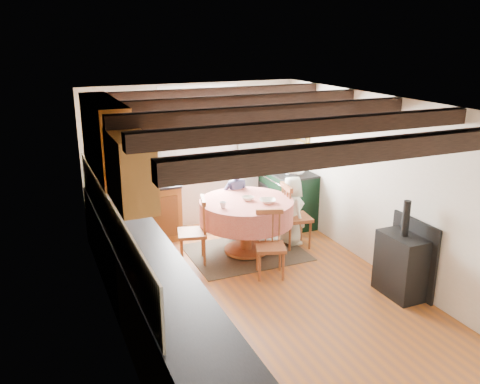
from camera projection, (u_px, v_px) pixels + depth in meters
name	position (u px, v px, depth m)	size (l,w,h in m)	color
floor	(265.00, 297.00, 6.32)	(3.60, 5.50, 0.00)	#AC5A20
ceiling	(269.00, 104.00, 5.60)	(3.60, 5.50, 0.00)	white
wall_back	(193.00, 157.00, 8.37)	(3.60, 0.00, 2.40)	silver
wall_front	(440.00, 324.00, 3.55)	(3.60, 0.00, 2.40)	silver
wall_left	(112.00, 229.00, 5.28)	(0.00, 5.50, 2.40)	silver
wall_right	(390.00, 189.00, 6.64)	(0.00, 5.50, 2.40)	silver
beam_a	(384.00, 148.00, 3.88)	(3.60, 0.16, 0.16)	black
beam_b	(316.00, 127.00, 4.75)	(3.60, 0.16, 0.16)	black
beam_c	(268.00, 113.00, 5.63)	(3.60, 0.16, 0.16)	black
beam_d	(234.00, 102.00, 6.50)	(3.60, 0.16, 0.16)	black
beam_e	(207.00, 94.00, 7.38)	(3.60, 0.16, 0.16)	black
splash_left	(109.00, 219.00, 5.55)	(0.02, 4.50, 0.55)	beige
splash_back	(133.00, 163.00, 7.97)	(1.40, 0.02, 0.55)	beige
base_cabinet_left	(145.00, 289.00, 5.62)	(0.60, 5.30, 0.88)	brown
base_cabinet_back	(137.00, 214.00, 7.94)	(1.30, 0.60, 0.88)	brown
worktop_left	(144.00, 250.00, 5.49)	(0.64, 5.30, 0.04)	black
worktop_back	(136.00, 186.00, 7.78)	(1.30, 0.64, 0.04)	black
wall_cabinet_glass	(105.00, 136.00, 6.17)	(0.34, 1.80, 0.90)	brown
wall_cabinet_solid	(130.00, 169.00, 4.87)	(0.34, 0.90, 0.70)	brown
window_frame	(199.00, 133.00, 8.27)	(1.34, 0.03, 1.54)	white
window_pane	(199.00, 132.00, 8.28)	(1.20, 0.01, 1.40)	white
curtain_left	(151.00, 169.00, 8.03)	(0.35, 0.10, 2.10)	#A8A8A8
curtain_right	(248.00, 159.00, 8.67)	(0.35, 0.10, 2.10)	#A8A8A8
curtain_rod	(200.00, 96.00, 8.02)	(0.03, 0.03, 2.00)	black
wall_picture	(301.00, 124.00, 8.49)	(0.04, 0.50, 0.60)	gold
wall_plate	(252.00, 123.00, 8.59)	(0.30, 0.30, 0.02)	silver
rug	(246.00, 252.00, 7.60)	(1.68, 1.31, 0.01)	#4B3E2D
dining_table	(246.00, 227.00, 7.48)	(1.38, 1.38, 0.83)	tan
chair_near	(270.00, 245.00, 6.75)	(0.39, 0.41, 0.91)	#984B24
chair_left	(192.00, 231.00, 7.16)	(0.41, 0.43, 0.96)	#984B24
chair_right	(296.00, 215.00, 7.70)	(0.43, 0.45, 1.00)	#984B24
aga_range	(287.00, 197.00, 8.65)	(0.68, 1.04, 0.96)	black
cast_iron_stove	(403.00, 249.00, 6.21)	(0.37, 0.62, 1.24)	black
child_far	(236.00, 202.00, 7.98)	(0.44, 0.29, 1.21)	#3E3D63
child_right	(292.00, 211.00, 7.79)	(0.53, 0.35, 1.09)	silver
bowl_a	(268.00, 201.00, 7.23)	(0.23, 0.23, 0.06)	silver
bowl_b	(248.00, 198.00, 7.35)	(0.17, 0.17, 0.05)	silver
cup	(223.00, 205.00, 7.02)	(0.09, 0.09, 0.09)	silver
canister_tall	(114.00, 181.00, 7.58)	(0.13, 0.13, 0.22)	#262628
canister_wide	(139.00, 179.00, 7.78)	(0.16, 0.16, 0.18)	#262628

